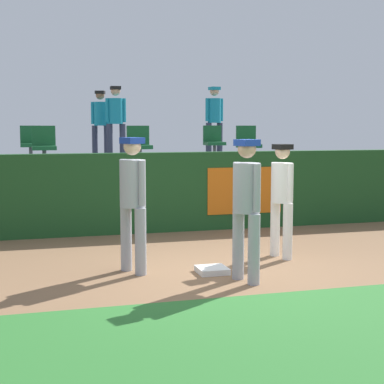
{
  "coord_description": "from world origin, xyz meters",
  "views": [
    {
      "loc": [
        -2.51,
        -7.44,
        2.0
      ],
      "look_at": [
        -0.07,
        1.19,
        1.0
      ],
      "focal_mm": 56.41,
      "sensor_mm": 36.0,
      "label": 1
    }
  ],
  "objects_px": {
    "seat_front_center": "(139,143)",
    "spectator_hooded": "(214,117)",
    "first_base": "(212,270)",
    "player_coach_visitor": "(246,200)",
    "seat_front_right": "(248,143)",
    "spectator_capped": "(116,117)",
    "seat_back_left": "(30,142)",
    "player_runner_visitor": "(133,195)",
    "seat_front_left": "(44,144)",
    "seat_back_right": "(214,141)",
    "player_fielder_home": "(282,193)",
    "spectator_casual": "(101,120)"
  },
  "relations": [
    {
      "from": "player_fielder_home",
      "to": "player_runner_visitor",
      "type": "relative_size",
      "value": 0.94
    },
    {
      "from": "seat_back_left",
      "to": "spectator_hooded",
      "type": "relative_size",
      "value": 0.45
    },
    {
      "from": "player_fielder_home",
      "to": "seat_front_left",
      "type": "xyz_separation_m",
      "value": [
        -3.3,
        4.11,
        0.63
      ]
    },
    {
      "from": "seat_back_left",
      "to": "player_runner_visitor",
      "type": "bearing_deg",
      "value": -78.93
    },
    {
      "from": "player_coach_visitor",
      "to": "seat_front_right",
      "type": "xyz_separation_m",
      "value": [
        2.05,
        5.29,
        0.56
      ]
    },
    {
      "from": "seat_front_right",
      "to": "spectator_hooded",
      "type": "xyz_separation_m",
      "value": [
        0.18,
        2.94,
        0.6
      ]
    },
    {
      "from": "seat_back_left",
      "to": "seat_front_right",
      "type": "bearing_deg",
      "value": -21.5
    },
    {
      "from": "seat_front_right",
      "to": "spectator_hooded",
      "type": "distance_m",
      "value": 3.01
    },
    {
      "from": "player_fielder_home",
      "to": "seat_front_center",
      "type": "distance_m",
      "value": 4.38
    },
    {
      "from": "seat_front_right",
      "to": "seat_front_left",
      "type": "relative_size",
      "value": 1.0
    },
    {
      "from": "first_base",
      "to": "seat_front_right",
      "type": "relative_size",
      "value": 0.48
    },
    {
      "from": "seat_back_right",
      "to": "seat_back_left",
      "type": "height_order",
      "value": "same"
    },
    {
      "from": "seat_back_right",
      "to": "player_runner_visitor",
      "type": "bearing_deg",
      "value": -116.8
    },
    {
      "from": "seat_front_left",
      "to": "spectator_capped",
      "type": "relative_size",
      "value": 0.47
    },
    {
      "from": "spectator_hooded",
      "to": "spectator_capped",
      "type": "distance_m",
      "value": 2.77
    },
    {
      "from": "first_base",
      "to": "player_coach_visitor",
      "type": "distance_m",
      "value": 1.19
    },
    {
      "from": "first_base",
      "to": "seat_back_left",
      "type": "bearing_deg",
      "value": 108.88
    },
    {
      "from": "seat_back_right",
      "to": "spectator_capped",
      "type": "bearing_deg",
      "value": 166.04
    },
    {
      "from": "player_runner_visitor",
      "to": "seat_back_left",
      "type": "relative_size",
      "value": 2.18
    },
    {
      "from": "first_base",
      "to": "spectator_capped",
      "type": "xyz_separation_m",
      "value": [
        -0.2,
        7.12,
        2.14
      ]
    },
    {
      "from": "first_base",
      "to": "seat_front_center",
      "type": "distance_m",
      "value": 5.0
    },
    {
      "from": "seat_front_left",
      "to": "seat_back_left",
      "type": "distance_m",
      "value": 1.81
    },
    {
      "from": "seat_front_right",
      "to": "spectator_capped",
      "type": "xyz_separation_m",
      "value": [
        -2.53,
        2.38,
        0.57
      ]
    },
    {
      "from": "seat_back_right",
      "to": "spectator_casual",
      "type": "bearing_deg",
      "value": 156.66
    },
    {
      "from": "seat_back_right",
      "to": "seat_back_left",
      "type": "distance_m",
      "value": 4.36
    },
    {
      "from": "player_coach_visitor",
      "to": "seat_back_left",
      "type": "bearing_deg",
      "value": -177.3
    },
    {
      "from": "seat_front_center",
      "to": "spectator_hooded",
      "type": "relative_size",
      "value": 0.45
    },
    {
      "from": "seat_back_left",
      "to": "spectator_hooded",
      "type": "xyz_separation_m",
      "value": [
        4.75,
        1.14,
        0.6
      ]
    },
    {
      "from": "seat_front_center",
      "to": "spectator_hooded",
      "type": "bearing_deg",
      "value": 48.62
    },
    {
      "from": "seat_back_right",
      "to": "spectator_capped",
      "type": "relative_size",
      "value": 0.47
    },
    {
      "from": "player_coach_visitor",
      "to": "seat_front_left",
      "type": "distance_m",
      "value": 5.79
    },
    {
      "from": "player_fielder_home",
      "to": "seat_front_center",
      "type": "height_order",
      "value": "seat_front_center"
    },
    {
      "from": "player_runner_visitor",
      "to": "seat_back_right",
      "type": "relative_size",
      "value": 2.18
    },
    {
      "from": "player_fielder_home",
      "to": "seat_front_right",
      "type": "bearing_deg",
      "value": 152.29
    },
    {
      "from": "player_coach_visitor",
      "to": "player_fielder_home",
      "type": "bearing_deg",
      "value": 122.54
    },
    {
      "from": "first_base",
      "to": "spectator_hooded",
      "type": "distance_m",
      "value": 8.38
    },
    {
      "from": "seat_front_left",
      "to": "spectator_hooded",
      "type": "xyz_separation_m",
      "value": [
        4.52,
        2.94,
        0.6
      ]
    },
    {
      "from": "player_coach_visitor",
      "to": "seat_front_center",
      "type": "relative_size",
      "value": 2.17
    },
    {
      "from": "seat_front_center",
      "to": "spectator_capped",
      "type": "distance_m",
      "value": 2.45
    },
    {
      "from": "seat_front_center",
      "to": "spectator_hooded",
      "type": "distance_m",
      "value": 3.97
    },
    {
      "from": "seat_front_center",
      "to": "spectator_capped",
      "type": "relative_size",
      "value": 0.47
    },
    {
      "from": "player_fielder_home",
      "to": "seat_front_center",
      "type": "bearing_deg",
      "value": -175.0
    },
    {
      "from": "seat_front_left",
      "to": "spectator_capped",
      "type": "bearing_deg",
      "value": 52.74
    },
    {
      "from": "first_base",
      "to": "seat_back_right",
      "type": "relative_size",
      "value": 0.48
    },
    {
      "from": "first_base",
      "to": "seat_front_right",
      "type": "height_order",
      "value": "seat_front_right"
    },
    {
      "from": "player_fielder_home",
      "to": "seat_back_right",
      "type": "bearing_deg",
      "value": 158.43
    },
    {
      "from": "first_base",
      "to": "player_fielder_home",
      "type": "relative_size",
      "value": 0.23
    },
    {
      "from": "seat_front_center",
      "to": "spectator_capped",
      "type": "height_order",
      "value": "spectator_capped"
    },
    {
      "from": "first_base",
      "to": "spectator_casual",
      "type": "height_order",
      "value": "spectator_casual"
    },
    {
      "from": "seat_front_left",
      "to": "player_coach_visitor",
      "type": "bearing_deg",
      "value": -66.67
    }
  ]
}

